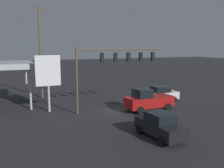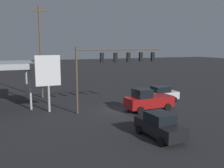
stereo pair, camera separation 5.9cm
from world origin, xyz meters
name	(u,v)px [view 1 (the left image)]	position (x,y,z in m)	size (l,w,h in m)	color
ground_plane	(119,110)	(0.00, 0.00, 0.00)	(200.00, 200.00, 0.00)	#262628
traffic_signal_assembly	(115,61)	(0.33, -0.32, 5.23)	(9.81, 0.43, 6.76)	brown
utility_pole	(40,51)	(6.79, -9.80, 6.22)	(2.40, 0.26, 11.85)	brown
price_sign	(48,73)	(7.05, -2.17, 4.13)	(2.53, 0.27, 5.90)	#B7B7BC
sedan_waiting	(160,94)	(-6.36, -1.70, 0.95)	(4.42, 2.10, 1.93)	silver
pickup_parked	(148,100)	(-2.76, 1.33, 1.11)	(5.28, 2.43, 2.40)	maroon
sedan_far	(160,125)	(0.55, 8.61, 0.95)	(2.26, 4.50, 1.93)	black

